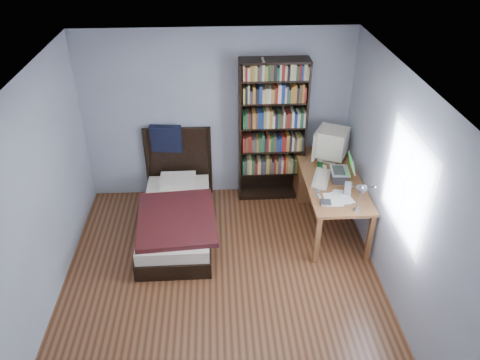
{
  "coord_description": "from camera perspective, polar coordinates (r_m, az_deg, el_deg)",
  "views": [
    {
      "loc": [
        -0.02,
        -4.03,
        4.0
      ],
      "look_at": [
        0.25,
        0.67,
        1.06
      ],
      "focal_mm": 35.0,
      "sensor_mm": 36.0,
      "label": 1
    }
  ],
  "objects": [
    {
      "name": "phone_silver",
      "position": [
        6.03,
        9.34,
        -1.24
      ],
      "size": [
        0.05,
        0.1,
        0.02
      ],
      "primitive_type": "cube",
      "rotation": [
        0.0,
        0.0,
        0.09
      ],
      "color": "#B6B7BB",
      "rests_on": "desk"
    },
    {
      "name": "bookshelf",
      "position": [
        6.7,
        3.93,
        5.86
      ],
      "size": [
        0.95,
        0.3,
        2.11
      ],
      "color": "black",
      "rests_on": "floor"
    },
    {
      "name": "speaker",
      "position": [
        6.01,
        12.98,
        -1.01
      ],
      "size": [
        0.1,
        0.1,
        0.16
      ],
      "primitive_type": "cube",
      "rotation": [
        0.0,
        0.0,
        -0.27
      ],
      "color": "gray",
      "rests_on": "desk"
    },
    {
      "name": "soda_can",
      "position": [
        6.5,
        9.7,
        1.88
      ],
      "size": [
        0.07,
        0.07,
        0.12
      ],
      "primitive_type": "cylinder",
      "color": "#07391A",
      "rests_on": "desk"
    },
    {
      "name": "desk_lamp",
      "position": [
        5.16,
        14.52,
        -1.56
      ],
      "size": [
        0.24,
        0.53,
        0.63
      ],
      "color": "#99999E",
      "rests_on": "desk"
    },
    {
      "name": "phone_grey",
      "position": [
        5.92,
        9.59,
        -1.94
      ],
      "size": [
        0.05,
        0.09,
        0.02
      ],
      "primitive_type": "cube",
      "rotation": [
        0.0,
        0.0,
        0.11
      ],
      "color": "gray",
      "rests_on": "desk"
    },
    {
      "name": "bed",
      "position": [
        6.41,
        -7.75,
        -4.06
      ],
      "size": [
        1.07,
        2.0,
        1.16
      ],
      "color": "black",
      "rests_on": "floor"
    },
    {
      "name": "crt_monitor",
      "position": [
        6.64,
        10.98,
        4.47
      ],
      "size": [
        0.57,
        0.52,
        0.48
      ],
      "color": "beige",
      "rests_on": "desk"
    },
    {
      "name": "mouse",
      "position": [
        6.55,
        10.27,
        1.6
      ],
      "size": [
        0.06,
        0.11,
        0.04
      ],
      "primitive_type": "ellipsoid",
      "color": "silver",
      "rests_on": "desk"
    },
    {
      "name": "keyboard",
      "position": [
        6.27,
        9.88,
        0.19
      ],
      "size": [
        0.35,
        0.54,
        0.05
      ],
      "primitive_type": "cube",
      "rotation": [
        0.0,
        0.07,
        -0.33
      ],
      "color": "#BBB29B",
      "rests_on": "desk"
    },
    {
      "name": "desk",
      "position": [
        6.92,
        9.98,
        0.3
      ],
      "size": [
        0.75,
        1.76,
        0.73
      ],
      "color": "brown",
      "rests_on": "floor"
    },
    {
      "name": "room",
      "position": [
        4.88,
        -2.11,
        -2.33
      ],
      "size": [
        4.2,
        4.24,
        2.5
      ],
      "color": "#4C2716",
      "rests_on": "ground"
    },
    {
      "name": "laptop",
      "position": [
        6.26,
        12.21,
        0.79
      ],
      "size": [
        0.32,
        0.32,
        0.37
      ],
      "color": "#2D2D30",
      "rests_on": "desk"
    },
    {
      "name": "external_drive",
      "position": [
        5.81,
        10.41,
        -2.75
      ],
      "size": [
        0.14,
        0.14,
        0.03
      ],
      "primitive_type": "cube",
      "rotation": [
        0.0,
        0.0,
        -0.1
      ],
      "color": "gray",
      "rests_on": "desk"
    }
  ]
}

